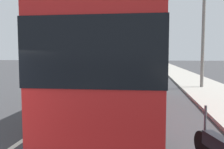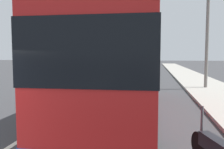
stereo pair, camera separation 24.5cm
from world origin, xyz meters
name	(u,v)px [view 2 (the right image)]	position (x,y,z in m)	size (l,w,h in m)	color
lane_divider_line	(86,98)	(10.00, 0.00, 0.00)	(110.00, 0.16, 0.01)	silver
coach_bus	(120,64)	(6.84, -2.34, 2.04)	(10.95, 2.93, 3.60)	red
car_oncoming	(119,65)	(37.85, 2.31, 0.73)	(4.73, 1.93, 1.55)	silver
car_far_distant	(126,63)	(48.06, 2.28, 0.68)	(4.55, 1.87, 1.44)	red
utility_pole	(207,40)	(15.00, -7.33, 3.45)	(0.23, 0.23, 6.91)	slate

